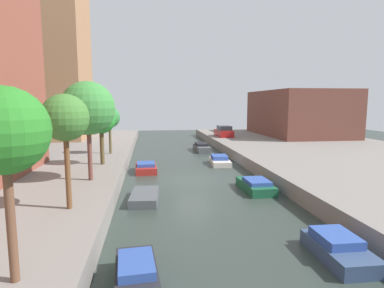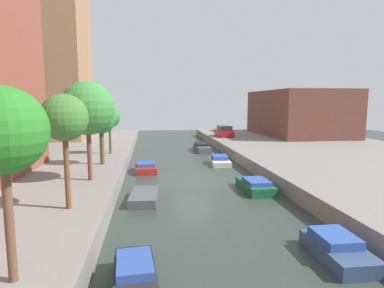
{
  "view_description": "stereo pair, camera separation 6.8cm",
  "coord_description": "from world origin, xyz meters",
  "px_view_note": "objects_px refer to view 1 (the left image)",
  "views": [
    {
      "loc": [
        -3.12,
        -22.42,
        5.6
      ],
      "look_at": [
        1.01,
        7.95,
        1.59
      ],
      "focal_mm": 29.64,
      "sensor_mm": 36.0,
      "label": 1
    },
    {
      "loc": [
        -3.05,
        -22.43,
        5.6
      ],
      "look_at": [
        1.01,
        7.95,
        1.59
      ],
      "focal_mm": 29.64,
      "sensor_mm": 36.0,
      "label": 2
    }
  ],
  "objects_px": {
    "street_tree_0": "(4,132)",
    "moored_boat_left_2": "(145,197)",
    "moored_boat_right_3": "(220,161)",
    "apartment_tower_far": "(43,48)",
    "parked_car": "(224,132)",
    "street_tree_3": "(101,120)",
    "street_tree_2": "(88,109)",
    "moored_boat_left_3": "(146,168)",
    "moored_boat_left_1": "(136,277)",
    "moored_boat_right_4": "(202,148)",
    "low_block_right": "(298,113)",
    "moored_boat_right_1": "(338,249)",
    "street_tree_1": "(65,119)",
    "moored_boat_right_2": "(256,185)",
    "street_tree_4": "(110,118)"
  },
  "relations": [
    {
      "from": "street_tree_3",
      "to": "moored_boat_right_1",
      "type": "height_order",
      "value": "street_tree_3"
    },
    {
      "from": "moored_boat_left_1",
      "to": "moored_boat_right_4",
      "type": "relative_size",
      "value": 0.71
    },
    {
      "from": "apartment_tower_far",
      "to": "street_tree_2",
      "type": "distance_m",
      "value": 26.36
    },
    {
      "from": "street_tree_0",
      "to": "street_tree_3",
      "type": "relative_size",
      "value": 1.13
    },
    {
      "from": "apartment_tower_far",
      "to": "parked_car",
      "type": "distance_m",
      "value": 25.44
    },
    {
      "from": "street_tree_0",
      "to": "moored_boat_right_2",
      "type": "distance_m",
      "value": 15.54
    },
    {
      "from": "moored_boat_left_2",
      "to": "moored_boat_right_3",
      "type": "height_order",
      "value": "moored_boat_right_3"
    },
    {
      "from": "moored_boat_left_1",
      "to": "moored_boat_right_4",
      "type": "distance_m",
      "value": 27.79
    },
    {
      "from": "moored_boat_left_2",
      "to": "street_tree_0",
      "type": "bearing_deg",
      "value": -108.53
    },
    {
      "from": "street_tree_0",
      "to": "moored_boat_left_2",
      "type": "relative_size",
      "value": 1.56
    },
    {
      "from": "street_tree_2",
      "to": "moored_boat_left_2",
      "type": "height_order",
      "value": "street_tree_2"
    },
    {
      "from": "apartment_tower_far",
      "to": "parked_car",
      "type": "xyz_separation_m",
      "value": [
        23.04,
        -0.54,
        -10.76
      ]
    },
    {
      "from": "low_block_right",
      "to": "street_tree_3",
      "type": "distance_m",
      "value": 31.0
    },
    {
      "from": "street_tree_0",
      "to": "street_tree_3",
      "type": "distance_m",
      "value": 15.93
    },
    {
      "from": "moored_boat_left_1",
      "to": "parked_car",
      "type": "bearing_deg",
      "value": 72.26
    },
    {
      "from": "moored_boat_left_2",
      "to": "moored_boat_right_3",
      "type": "relative_size",
      "value": 0.95
    },
    {
      "from": "street_tree_2",
      "to": "street_tree_3",
      "type": "distance_m",
      "value": 5.05
    },
    {
      "from": "apartment_tower_far",
      "to": "street_tree_1",
      "type": "bearing_deg",
      "value": -71.99
    },
    {
      "from": "low_block_right",
      "to": "moored_boat_right_4",
      "type": "xyz_separation_m",
      "value": [
        -15.08,
        -6.92,
        -3.74
      ]
    },
    {
      "from": "low_block_right",
      "to": "parked_car",
      "type": "relative_size",
      "value": 3.79
    },
    {
      "from": "street_tree_1",
      "to": "street_tree_2",
      "type": "height_order",
      "value": "street_tree_2"
    },
    {
      "from": "street_tree_3",
      "to": "moored_boat_right_3",
      "type": "bearing_deg",
      "value": 20.59
    },
    {
      "from": "apartment_tower_far",
      "to": "street_tree_0",
      "type": "height_order",
      "value": "apartment_tower_far"
    },
    {
      "from": "low_block_right",
      "to": "moored_boat_right_4",
      "type": "bearing_deg",
      "value": -155.35
    },
    {
      "from": "moored_boat_left_3",
      "to": "moored_boat_right_1",
      "type": "height_order",
      "value": "moored_boat_right_1"
    },
    {
      "from": "street_tree_4",
      "to": "moored_boat_right_2",
      "type": "relative_size",
      "value": 1.2
    },
    {
      "from": "low_block_right",
      "to": "moored_boat_right_1",
      "type": "distance_m",
      "value": 36.17
    },
    {
      "from": "street_tree_1",
      "to": "moored_boat_right_3",
      "type": "relative_size",
      "value": 1.46
    },
    {
      "from": "moored_boat_left_1",
      "to": "moored_boat_right_3",
      "type": "distance_m",
      "value": 20.02
    },
    {
      "from": "street_tree_3",
      "to": "moored_boat_right_3",
      "type": "relative_size",
      "value": 1.3
    },
    {
      "from": "street_tree_0",
      "to": "moored_boat_left_1",
      "type": "xyz_separation_m",
      "value": [
        3.06,
        0.81,
        -4.48
      ]
    },
    {
      "from": "moored_boat_right_3",
      "to": "moored_boat_right_4",
      "type": "xyz_separation_m",
      "value": [
        -0.33,
        8.19,
        0.07
      ]
    },
    {
      "from": "apartment_tower_far",
      "to": "street_tree_2",
      "type": "bearing_deg",
      "value": -68.35
    },
    {
      "from": "street_tree_0",
      "to": "moored_boat_right_4",
      "type": "bearing_deg",
      "value": 71.05
    },
    {
      "from": "street_tree_3",
      "to": "moored_boat_left_1",
      "type": "bearing_deg",
      "value": -78.55
    },
    {
      "from": "parked_car",
      "to": "moored_boat_left_1",
      "type": "height_order",
      "value": "parked_car"
    },
    {
      "from": "apartment_tower_far",
      "to": "street_tree_4",
      "type": "distance_m",
      "value": 18.33
    },
    {
      "from": "street_tree_2",
      "to": "moored_boat_right_4",
      "type": "distance_m",
      "value": 19.98
    },
    {
      "from": "low_block_right",
      "to": "street_tree_3",
      "type": "relative_size",
      "value": 3.51
    },
    {
      "from": "parked_car",
      "to": "moored_boat_left_3",
      "type": "bearing_deg",
      "value": -122.12
    },
    {
      "from": "street_tree_0",
      "to": "street_tree_2",
      "type": "xyz_separation_m",
      "value": [
        0.0,
        10.96,
        0.36
      ]
    },
    {
      "from": "street_tree_0",
      "to": "street_tree_3",
      "type": "xyz_separation_m",
      "value": [
        0.0,
        15.92,
        -0.56
      ]
    },
    {
      "from": "moored_boat_left_3",
      "to": "moored_boat_right_1",
      "type": "xyz_separation_m",
      "value": [
        7.02,
        -15.53,
        0.03
      ]
    },
    {
      "from": "street_tree_0",
      "to": "moored_boat_left_1",
      "type": "distance_m",
      "value": 5.49
    },
    {
      "from": "low_block_right",
      "to": "moored_boat_right_2",
      "type": "distance_m",
      "value": 28.23
    },
    {
      "from": "street_tree_1",
      "to": "moored_boat_right_2",
      "type": "height_order",
      "value": "street_tree_1"
    },
    {
      "from": "street_tree_2",
      "to": "moored_boat_left_1",
      "type": "height_order",
      "value": "street_tree_2"
    },
    {
      "from": "apartment_tower_far",
      "to": "moored_boat_left_3",
      "type": "xyz_separation_m",
      "value": [
        12.57,
        -17.23,
        -12.05
      ]
    },
    {
      "from": "street_tree_0",
      "to": "moored_boat_left_3",
      "type": "xyz_separation_m",
      "value": [
        3.2,
        17.33,
        -4.56
      ]
    },
    {
      "from": "street_tree_1",
      "to": "moored_boat_right_1",
      "type": "relative_size",
      "value": 1.62
    }
  ]
}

